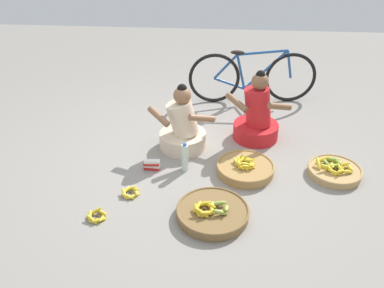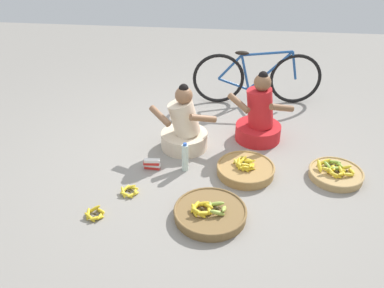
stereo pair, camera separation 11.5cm
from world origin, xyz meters
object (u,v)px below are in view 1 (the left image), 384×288
(loose_bananas_mid_right, at_px, (130,192))
(vendor_woman_front, at_px, (183,128))
(vendor_woman_behind, at_px, (257,117))
(banana_basket_near_bicycle, at_px, (213,212))
(banana_basket_mid_left, at_px, (334,170))
(loose_bananas_back_center, at_px, (97,216))
(bicycle_leaning, at_px, (252,77))
(packet_carton_stack, at_px, (152,165))
(banana_basket_near_vendor, at_px, (245,168))
(water_bottle, at_px, (185,158))

(loose_bananas_mid_right, bearing_deg, vendor_woman_front, 65.03)
(vendor_woman_behind, bearing_deg, banana_basket_near_bicycle, -107.54)
(banana_basket_mid_left, bearing_deg, loose_bananas_back_center, -159.31)
(bicycle_leaning, relative_size, banana_basket_mid_left, 3.14)
(vendor_woman_front, xyz_separation_m, packet_carton_stack, (-0.28, -0.47, -0.18))
(banana_basket_mid_left, xyz_separation_m, banana_basket_near_vendor, (-0.90, -0.04, 0.01))
(vendor_woman_behind, xyz_separation_m, banana_basket_near_vendor, (-0.14, -0.72, -0.21))
(vendor_woman_front, bearing_deg, banana_basket_near_vendor, -33.17)
(packet_carton_stack, bearing_deg, water_bottle, 3.62)
(banana_basket_near_bicycle, distance_m, loose_bananas_back_center, 1.02)
(vendor_woman_behind, height_order, banana_basket_near_bicycle, vendor_woman_behind)
(bicycle_leaning, bearing_deg, packet_carton_stack, -122.27)
(vendor_woman_behind, xyz_separation_m, loose_bananas_back_center, (-1.46, -1.52, -0.24))
(banana_basket_mid_left, bearing_deg, vendor_woman_behind, 138.26)
(vendor_woman_behind, distance_m, banana_basket_near_vendor, 0.76)
(vendor_woman_front, height_order, packet_carton_stack, vendor_woman_front)
(loose_bananas_back_center, bearing_deg, water_bottle, 48.75)
(vendor_woman_front, height_order, water_bottle, vendor_woman_front)
(vendor_woman_front, bearing_deg, vendor_woman_behind, 18.31)
(banana_basket_near_bicycle, bearing_deg, banana_basket_near_vendor, 66.13)
(vendor_woman_behind, distance_m, loose_bananas_mid_right, 1.72)
(vendor_woman_behind, xyz_separation_m, water_bottle, (-0.76, -0.72, -0.12))
(packet_carton_stack, bearing_deg, banana_basket_near_vendor, 1.08)
(water_bottle, bearing_deg, banana_basket_mid_left, 1.34)
(vendor_woman_behind, relative_size, packet_carton_stack, 4.84)
(banana_basket_mid_left, relative_size, water_bottle, 1.68)
(loose_bananas_back_center, height_order, packet_carton_stack, packet_carton_stack)
(loose_bananas_mid_right, bearing_deg, packet_carton_stack, 71.97)
(packet_carton_stack, bearing_deg, vendor_woman_behind, 33.86)
(loose_bananas_back_center, bearing_deg, banana_basket_near_bicycle, 5.75)
(banana_basket_near_bicycle, bearing_deg, vendor_woman_behind, 72.46)
(vendor_woman_front, relative_size, vendor_woman_behind, 0.92)
(banana_basket_mid_left, bearing_deg, water_bottle, -178.66)
(banana_basket_near_vendor, height_order, loose_bananas_back_center, banana_basket_near_vendor)
(loose_bananas_mid_right, bearing_deg, vendor_woman_behind, 43.20)
(loose_bananas_back_center, bearing_deg, banana_basket_mid_left, 20.69)
(banana_basket_near_bicycle, relative_size, loose_bananas_back_center, 3.25)
(banana_basket_near_vendor, relative_size, water_bottle, 1.84)
(banana_basket_near_vendor, bearing_deg, packet_carton_stack, -178.92)
(water_bottle, bearing_deg, banana_basket_near_bicycle, -66.27)
(banana_basket_mid_left, relative_size, packet_carton_stack, 3.14)
(banana_basket_mid_left, distance_m, loose_bananas_mid_right, 2.06)
(vendor_woman_behind, relative_size, banana_basket_near_bicycle, 1.28)
(bicycle_leaning, height_order, banana_basket_near_bicycle, bicycle_leaning)
(vendor_woman_front, height_order, banana_basket_near_vendor, vendor_woman_front)
(banana_basket_mid_left, distance_m, loose_bananas_back_center, 2.38)
(vendor_woman_behind, height_order, loose_bananas_back_center, vendor_woman_behind)
(banana_basket_mid_left, bearing_deg, bicycle_leaning, 114.97)
(vendor_woman_behind, bearing_deg, banana_basket_mid_left, -41.74)
(vendor_woman_behind, relative_size, banana_basket_mid_left, 1.54)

